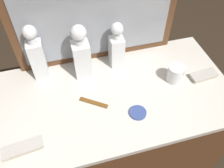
{
  "coord_description": "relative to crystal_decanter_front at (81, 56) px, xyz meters",
  "views": [
    {
      "loc": [
        -0.19,
        -0.68,
        1.83
      ],
      "look_at": [
        0.0,
        0.0,
        1.02
      ],
      "focal_mm": 37.6,
      "sensor_mm": 36.0,
      "label": 1
    }
  ],
  "objects": [
    {
      "name": "crystal_decanter_center",
      "position": [
        -0.21,
        0.05,
        0.0
      ],
      "size": [
        0.07,
        0.07,
        0.3
      ],
      "color": "white",
      "rests_on": "dresser"
    },
    {
      "name": "dresser",
      "position": [
        0.1,
        -0.18,
        -0.59
      ],
      "size": [
        1.2,
        0.61,
        0.94
      ],
      "color": "brown",
      "rests_on": "ground_plane"
    },
    {
      "name": "tortoiseshell_comb",
      "position": [
        0.01,
        -0.21,
        -0.12
      ],
      "size": [
        0.13,
        0.1,
        0.01
      ],
      "color": "brown",
      "rests_on": "dresser"
    },
    {
      "name": "crystal_decanter_front",
      "position": [
        0.0,
        0.0,
        0.0
      ],
      "size": [
        0.08,
        0.08,
        0.29
      ],
      "color": "white",
      "rests_on": "dresser"
    },
    {
      "name": "crystal_decanter_far_left",
      "position": [
        0.19,
        0.02,
        -0.02
      ],
      "size": [
        0.07,
        0.07,
        0.26
      ],
      "color": "white",
      "rests_on": "dresser"
    },
    {
      "name": "porcelain_dish",
      "position": [
        0.19,
        -0.32,
        -0.11
      ],
      "size": [
        0.08,
        0.08,
        0.01
      ],
      "color": "#33478C",
      "rests_on": "dresser"
    },
    {
      "name": "silver_brush_far_right",
      "position": [
        0.59,
        -0.2,
        -0.11
      ],
      "size": [
        0.14,
        0.07,
        0.02
      ],
      "color": "#B7A88C",
      "rests_on": "dresser"
    },
    {
      "name": "silver_brush_far_left",
      "position": [
        -0.32,
        -0.36,
        -0.11
      ],
      "size": [
        0.17,
        0.07,
        0.02
      ],
      "color": "#B7A88C",
      "rests_on": "dresser"
    },
    {
      "name": "crystal_tumbler_center",
      "position": [
        0.44,
        -0.17,
        -0.08
      ],
      "size": [
        0.08,
        0.08,
        0.09
      ],
      "color": "white",
      "rests_on": "dresser"
    }
  ]
}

